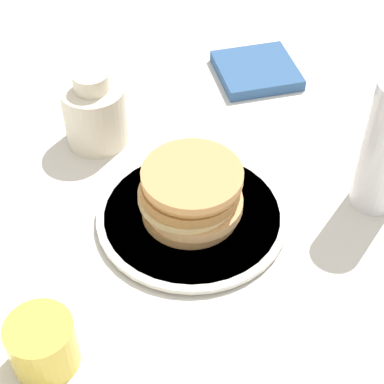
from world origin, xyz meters
name	(u,v)px	position (x,y,z in m)	size (l,w,h in m)	color
ground_plane	(203,224)	(0.00, 0.00, 0.00)	(4.00, 4.00, 0.00)	silver
plate	(192,216)	(-0.01, 0.01, 0.01)	(0.27, 0.27, 0.01)	silver
pancake_stack	(191,191)	(-0.01, 0.01, 0.05)	(0.14, 0.14, 0.08)	#B1814C
juice_glass	(43,344)	(-0.22, -0.17, 0.03)	(0.08, 0.08, 0.07)	yellow
cream_jug	(95,112)	(-0.13, 0.21, 0.05)	(0.10, 0.10, 0.12)	beige
napkin	(256,71)	(0.16, 0.33, 0.01)	(0.14, 0.14, 0.02)	#33598C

